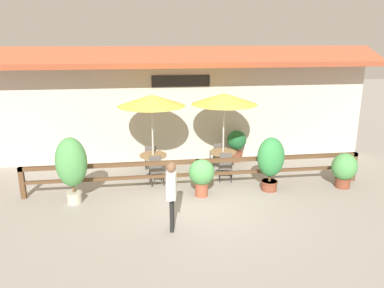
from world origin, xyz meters
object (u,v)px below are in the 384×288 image
chair_near_streetside (156,169)px  chair_near_wallside (151,155)px  patio_umbrella_near (151,100)px  dining_table_middle (223,156)px  potted_plant_entrance_palm (271,160)px  pedestrian (172,187)px  potted_plant_small_flowering (71,164)px  chair_middle_streetside (226,165)px  potted_plant_tall_tropical (344,169)px  chair_middle_wallside (218,152)px  potted_plant_broad_leaf (202,175)px  patio_umbrella_middle (224,99)px  potted_plant_corner_fern (237,143)px  dining_table_near (153,159)px

chair_near_streetside → chair_near_wallside: bearing=86.3°
patio_umbrella_near → dining_table_middle: bearing=0.2°
potted_plant_entrance_palm → pedestrian: size_ratio=0.96×
pedestrian → potted_plant_small_flowering: bearing=62.6°
chair_near_streetside → chair_middle_streetside: size_ratio=1.00×
chair_middle_streetside → potted_plant_tall_tropical: 3.67m
chair_near_wallside → dining_table_middle: 2.54m
chair_middle_streetside → chair_middle_wallside: same height
chair_near_wallside → potted_plant_broad_leaf: potted_plant_broad_leaf is taller
patio_umbrella_middle → potted_plant_corner_fern: patio_umbrella_middle is taller
dining_table_near → potted_plant_corner_fern: 3.38m
patio_umbrella_near → pedestrian: bearing=-85.7°
chair_near_streetside → patio_umbrella_middle: 3.20m
potted_plant_broad_leaf → potted_plant_corner_fern: (1.85, 3.04, 0.03)m
potted_plant_small_flowering → potted_plant_broad_leaf: 3.67m
chair_middle_wallside → potted_plant_entrance_palm: (1.10, -2.48, 0.48)m
patio_umbrella_middle → chair_middle_streetside: size_ratio=3.18×
chair_near_wallside → potted_plant_small_flowering: size_ratio=0.46×
chair_middle_streetside → potted_plant_entrance_palm: bearing=-31.6°
patio_umbrella_near → chair_near_streetside: patio_umbrella_near is taller
potted_plant_tall_tropical → dining_table_near: bearing=162.3°
patio_umbrella_near → potted_plant_tall_tropical: patio_umbrella_near is taller
dining_table_near → chair_near_streetside: (0.06, -0.71, -0.10)m
patio_umbrella_near → chair_near_streetside: (0.06, -0.71, -2.07)m
potted_plant_small_flowering → pedestrian: potted_plant_small_flowering is taller
chair_middle_wallside → potted_plant_entrance_palm: bearing=104.2°
chair_middle_streetside → dining_table_near: bearing=174.1°
potted_plant_tall_tropical → potted_plant_broad_leaf: bearing=-179.6°
dining_table_near → chair_near_streetside: bearing=-85.4°
dining_table_near → dining_table_middle: size_ratio=1.00×
chair_middle_wallside → potted_plant_small_flowering: 5.37m
dining_table_middle → chair_middle_wallside: (-0.04, 0.72, -0.10)m
potted_plant_tall_tropical → potted_plant_corner_fern: 4.00m
chair_near_wallside → dining_table_middle: bearing=174.6°
chair_middle_wallside → potted_plant_tall_tropical: 4.31m
patio_umbrella_near → chair_near_wallside: (-0.04, 0.71, -2.07)m
chair_middle_wallside → potted_plant_corner_fern: bearing=-162.0°
dining_table_near → potted_plant_corner_fern: size_ratio=0.76×
potted_plant_small_flowering → potted_plant_tall_tropical: (8.12, 0.02, -0.54)m
patio_umbrella_near → chair_near_streetside: size_ratio=3.18×
patio_umbrella_middle → potted_plant_small_flowering: patio_umbrella_middle is taller
chair_near_wallside → pedestrian: 4.59m
dining_table_near → chair_middle_wallside: chair_middle_wallside is taller
dining_table_middle → patio_umbrella_middle: bearing=0.0°
potted_plant_broad_leaf → chair_near_streetside: bearing=137.4°
chair_near_wallside → potted_plant_corner_fern: potted_plant_corner_fern is taller
chair_near_wallside → chair_middle_wallside: (2.40, 0.01, 0.00)m
dining_table_near → potted_plant_entrance_palm: potted_plant_entrance_palm is taller
patio_umbrella_middle → chair_middle_wallside: 2.19m
patio_umbrella_near → potted_plant_corner_fern: 3.87m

